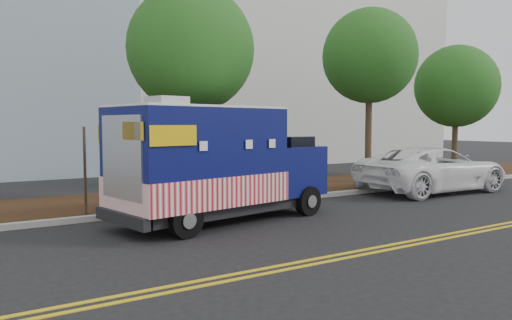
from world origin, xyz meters
TOP-DOWN VIEW (x-y plane):
  - ground at (0.00, 0.00)m, footprint 120.00×120.00m
  - curb at (0.00, 1.40)m, footprint 120.00×0.18m
  - mulch_strip at (0.00, 3.50)m, footprint 120.00×4.00m
  - centerline_near at (0.00, -4.45)m, footprint 120.00×0.10m
  - centerline_far at (0.00, -4.70)m, footprint 120.00×0.10m
  - tree_b at (0.39, 2.91)m, footprint 3.95×3.95m
  - tree_c at (8.19, 2.99)m, footprint 3.75×3.75m
  - tree_d at (14.16, 3.30)m, footprint 3.81×3.81m
  - sign_post at (-3.22, 1.63)m, footprint 0.06×0.06m
  - food_truck at (-0.56, -0.40)m, footprint 6.15×3.15m
  - white_car at (8.76, 0.31)m, footprint 6.01×2.93m

SIDE VIEW (x-z plane):
  - ground at x=0.00m, z-range 0.00..0.00m
  - centerline_near at x=0.00m, z-range 0.00..0.01m
  - centerline_far at x=0.00m, z-range 0.00..0.01m
  - curb at x=0.00m, z-range 0.00..0.15m
  - mulch_strip at x=0.00m, z-range 0.00..0.15m
  - white_car at x=8.76m, z-range 0.00..1.65m
  - sign_post at x=-3.22m, z-range 0.00..2.40m
  - food_truck at x=-0.56m, z-range -0.15..2.95m
  - tree_d at x=14.16m, z-range 1.15..7.28m
  - tree_b at x=0.39m, z-range 1.40..8.16m
  - tree_c at x=8.19m, z-range 1.63..8.66m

